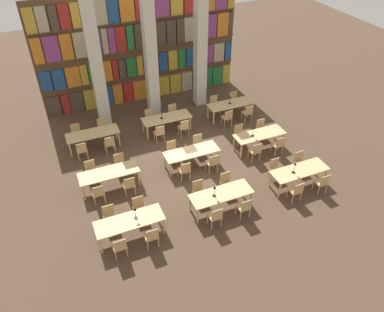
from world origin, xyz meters
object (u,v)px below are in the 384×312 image
at_px(chair_1, 110,216).
at_px(reading_table_8, 231,105).
at_px(chair_25, 77,133).
at_px(chair_11, 300,161).
at_px(reading_table_3, 109,174).
at_px(pillar_center, 151,55).
at_px(reading_table_2, 299,172).
at_px(chair_10, 322,182).
at_px(chair_13, 91,170).
at_px(chair_31, 173,113).
at_px(chair_8, 296,191).
at_px(chair_29, 150,118).
at_px(reading_table_5, 259,135).
at_px(chair_20, 255,151).
at_px(chair_0, 120,246).
at_px(chair_3, 139,208).
at_px(desk_lamp_0, 135,212).
at_px(reading_table_7, 167,119).
at_px(chair_19, 199,144).
at_px(chair_18, 212,162).
at_px(desk_lamp_4, 161,112).
at_px(pillar_right, 200,47).
at_px(chair_2, 152,236).
at_px(chair_27, 103,127).
at_px(reading_table_0, 129,222).
at_px(chair_12, 98,193).
at_px(chair_30, 184,127).
at_px(chair_16, 185,170).
at_px(chair_24, 82,150).
at_px(chair_21, 239,134).
at_px(chair_5, 199,191).
at_px(chair_15, 120,163).
at_px(chair_26, 110,144).
at_px(desk_lamp_2, 295,166).
at_px(chair_32, 227,117).
at_px(chair_23, 261,128).
at_px(pillar_left, 96,64).
at_px(chair_6, 244,207).
at_px(chair_34, 248,113).
at_px(desk_lamp_5, 230,99).
at_px(chair_9, 275,169).
at_px(chair_7, 226,183).
at_px(chair_22, 278,145).
at_px(chair_35, 234,100).
at_px(chair_28, 159,133).
at_px(reading_table_4, 192,153).
at_px(reading_table_1, 221,195).
at_px(chair_14, 129,185).
at_px(chair_4, 215,216).

distance_m(chair_1, reading_table_8, 8.51).
bearing_deg(chair_25, chair_11, 145.05).
bearing_deg(reading_table_3, pillar_center, 54.66).
xyz_separation_m(reading_table_2, chair_10, (0.56, -0.69, -0.18)).
xyz_separation_m(chair_13, chair_31, (4.45, 2.81, 0.00)).
bearing_deg(chair_8, reading_table_2, 49.07).
xyz_separation_m(chair_11, chair_29, (-4.52, 5.48, 0.00)).
xyz_separation_m(reading_table_5, chair_20, (-0.59, -0.69, -0.18)).
distance_m(chair_0, chair_3, 1.72).
relative_size(desk_lamp_0, reading_table_5, 0.20).
distance_m(chair_25, reading_table_7, 4.05).
distance_m(reading_table_2, chair_19, 4.31).
distance_m(chair_18, desk_lamp_4, 3.67).
height_order(pillar_right, chair_2, pillar_right).
distance_m(chair_3, desk_lamp_4, 5.43).
bearing_deg(chair_27, chair_29, 178.88).
distance_m(reading_table_0, chair_12, 2.08).
xyz_separation_m(chair_1, chair_30, (4.34, 4.09, 0.00)).
bearing_deg(chair_16, chair_24, 140.41).
bearing_deg(chair_21, chair_5, 40.56).
relative_size(chair_15, chair_21, 1.00).
xyz_separation_m(desk_lamp_0, chair_26, (0.21, 4.80, -0.56)).
xyz_separation_m(desk_lamp_2, reading_table_8, (0.23, 5.51, -0.39)).
height_order(chair_20, chair_32, same).
relative_size(reading_table_5, chair_20, 2.55).
relative_size(chair_20, chair_23, 1.00).
bearing_deg(chair_8, pillar_left, 123.29).
height_order(chair_0, chair_10, same).
xyz_separation_m(chair_3, desk_lamp_0, (-0.29, -0.66, 0.56)).
distance_m(chair_6, desk_lamp_4, 6.26).
bearing_deg(chair_16, chair_34, 32.58).
bearing_deg(desk_lamp_0, pillar_center, 67.59).
xyz_separation_m(pillar_left, desk_lamp_5, (5.75, -1.84, -2.00)).
height_order(chair_9, desk_lamp_5, desk_lamp_5).
relative_size(chair_7, chair_22, 1.00).
bearing_deg(chair_29, chair_30, 130.27).
xyz_separation_m(pillar_left, chair_18, (3.16, -5.35, -2.52)).
distance_m(chair_21, chair_35, 3.05).
xyz_separation_m(chair_6, chair_11, (3.30, 1.37, 0.00)).
bearing_deg(reading_table_2, chair_3, 173.40).
bearing_deg(pillar_center, chair_31, -63.33).
height_order(pillar_right, chair_8, pillar_right).
bearing_deg(chair_3, desk_lamp_5, -141.28).
bearing_deg(chair_21, chair_28, -23.95).
height_order(reading_table_4, chair_23, chair_23).
distance_m(reading_table_1, chair_14, 3.44).
bearing_deg(chair_2, chair_5, 31.18).
xyz_separation_m(desk_lamp_0, chair_10, (6.95, -0.73, -0.56)).
relative_size(chair_2, chair_28, 1.00).
bearing_deg(chair_4, reading_table_7, 85.51).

